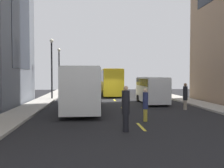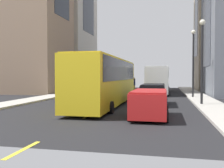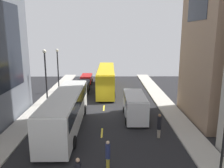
# 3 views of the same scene
# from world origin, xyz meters

# --- Properties ---
(ground_plane) EXTENTS (41.56, 41.56, 0.00)m
(ground_plane) POSITION_xyz_m (0.00, 0.00, 0.00)
(ground_plane) COLOR black
(sidewalk_west) EXTENTS (2.26, 44.00, 0.15)m
(sidewalk_west) POSITION_xyz_m (-7.65, 0.00, 0.07)
(sidewalk_west) COLOR #B2ADA3
(sidewalk_west) RESTS_ON ground
(sidewalk_east) EXTENTS (2.26, 44.00, 0.15)m
(sidewalk_east) POSITION_xyz_m (7.65, 0.00, 0.07)
(sidewalk_east) COLOR #B2ADA3
(sidewalk_east) RESTS_ON ground
(lane_stripe_2) EXTENTS (0.16, 2.00, 0.01)m
(lane_stripe_2) POSITION_xyz_m (0.00, -7.00, 0.01)
(lane_stripe_2) COLOR yellow
(lane_stripe_2) RESTS_ON ground
(lane_stripe_3) EXTENTS (0.16, 2.00, 0.01)m
(lane_stripe_3) POSITION_xyz_m (0.00, 0.00, 0.01)
(lane_stripe_3) COLOR yellow
(lane_stripe_3) RESTS_ON ground
(lane_stripe_4) EXTENTS (0.16, 2.00, 0.01)m
(lane_stripe_4) POSITION_xyz_m (0.00, 7.00, 0.01)
(lane_stripe_4) COLOR yellow
(lane_stripe_4) RESTS_ON ground
(lane_stripe_5) EXTENTS (0.16, 2.00, 0.01)m
(lane_stripe_5) POSITION_xyz_m (0.00, 14.00, 0.01)
(lane_stripe_5) COLOR yellow
(lane_stripe_5) RESTS_ON ground
(lane_stripe_6) EXTENTS (0.16, 2.00, 0.01)m
(lane_stripe_6) POSITION_xyz_m (0.00, 21.00, 0.01)
(lane_stripe_6) COLOR yellow
(lane_stripe_6) RESTS_ON ground
(city_bus_white) EXTENTS (2.80, 12.52, 3.35)m
(city_bus_white) POSITION_xyz_m (-3.33, -5.86, 2.01)
(city_bus_white) COLOR silver
(city_bus_white) RESTS_ON ground
(streetcar_yellow) EXTENTS (2.70, 13.77, 3.59)m
(streetcar_yellow) POSITION_xyz_m (0.13, 8.75, 2.12)
(streetcar_yellow) COLOR yellow
(streetcar_yellow) RESTS_ON ground
(delivery_van_white) EXTENTS (2.25, 5.58, 2.58)m
(delivery_van_white) POSITION_xyz_m (3.33, -3.48, 1.51)
(delivery_van_white) COLOR white
(delivery_van_white) RESTS_ON ground
(car_black_0) EXTENTS (1.93, 4.39, 1.63)m
(car_black_0) POSITION_xyz_m (-3.37, 7.65, 0.96)
(car_black_0) COLOR black
(car_black_0) RESTS_ON ground
(car_red_1) EXTENTS (2.02, 4.12, 1.52)m
(car_red_1) POSITION_xyz_m (-3.48, 14.11, 0.89)
(car_red_1) COLOR red
(car_red_1) RESTS_ON ground
(pedestrian_crossing_near) EXTENTS (0.32, 0.32, 1.98)m
(pedestrian_crossing_near) POSITION_xyz_m (0.58, -12.51, 1.06)
(pedestrian_crossing_near) COLOR gold
(pedestrian_crossing_near) RESTS_ON ground
(pedestrian_crossing_mid) EXTENTS (0.36, 0.36, 2.14)m
(pedestrian_crossing_mid) POSITION_xyz_m (4.87, -8.00, 1.14)
(pedestrian_crossing_mid) COLOR gray
(pedestrian_crossing_mid) RESTS_ON ground
(streetlamp_near) EXTENTS (0.44, 0.44, 6.40)m
(streetlamp_near) POSITION_xyz_m (-7.02, 7.68, 4.12)
(streetlamp_near) COLOR black
(streetlamp_near) RESTS_ON ground
(streetlamp_far) EXTENTS (0.44, 0.44, 6.74)m
(streetlamp_far) POSITION_xyz_m (-7.02, 1.15, 4.30)
(streetlamp_far) COLOR black
(streetlamp_far) RESTS_ON ground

